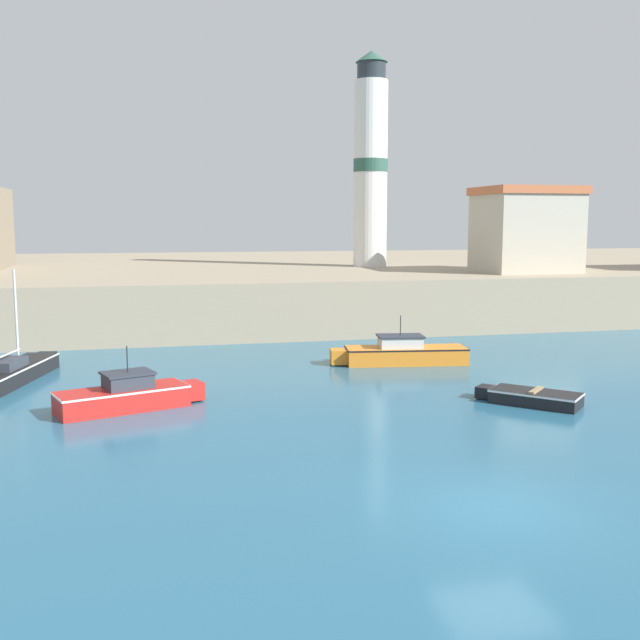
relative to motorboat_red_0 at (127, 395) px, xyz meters
The scene contains 8 objects.
ground_plane 13.85m from the motorboat_red_0, 52.87° to the right, with size 200.00×200.00×0.00m, color #28607F.
quay_seawall 33.81m from the motorboat_red_0, 75.69° to the left, with size 120.00×40.00×3.17m, color gray.
motorboat_red_0 is the anchor object (origin of this frame).
motorboat_orange_2 13.23m from the motorboat_red_0, 25.67° to the left, with size 6.28×2.40×2.20m.
sailboat_black_3 7.27m from the motorboat_red_0, 128.55° to the left, with size 2.89×6.66×4.49m.
dinghy_black_4 14.12m from the motorboat_red_0, 10.14° to the right, with size 3.30×3.34×0.56m.
lighthouse 32.01m from the motorboat_red_0, 57.48° to the left, with size 2.43×2.43×14.95m.
harbor_shed_far_end 30.69m from the motorboat_red_0, 36.29° to the left, with size 5.91×5.25×5.38m.
Camera 1 is at (-7.50, -14.90, 6.43)m, focal length 42.00 mm.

